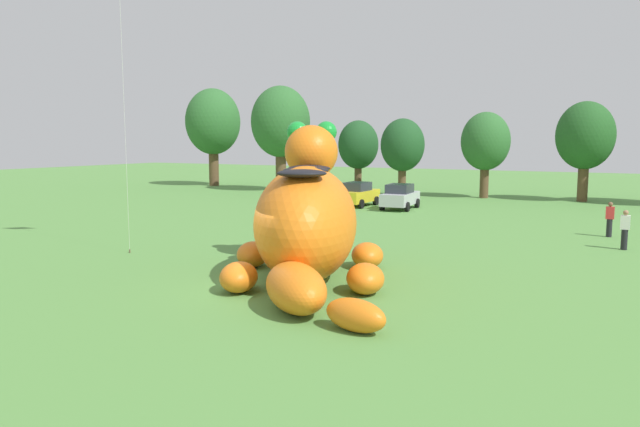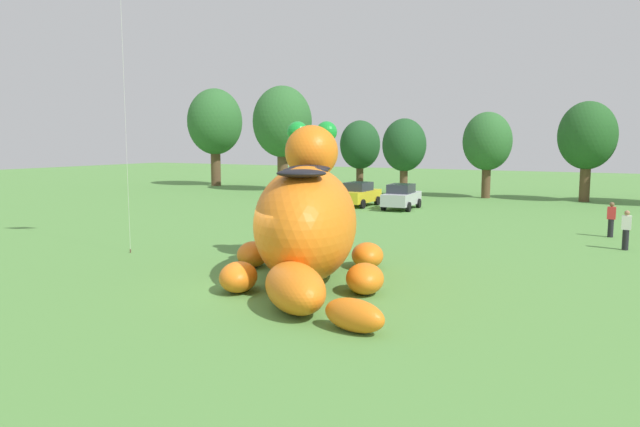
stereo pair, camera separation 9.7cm
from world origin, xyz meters
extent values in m
plane|color=#568E42|center=(0.00, 0.00, 0.00)|extent=(160.00, 160.00, 0.00)
ellipsoid|color=orange|center=(0.67, 1.93, 1.91)|extent=(5.97, 7.59, 3.82)
ellipsoid|color=orange|center=(-0.56, 4.55, 4.23)|extent=(2.77, 2.87, 2.02)
sphere|color=green|center=(-1.19, 4.58, 4.99)|extent=(0.81, 0.81, 0.81)
sphere|color=green|center=(-0.19, 5.06, 4.99)|extent=(0.81, 0.81, 0.81)
ellipsoid|color=black|center=(0.02, 3.32, 3.67)|extent=(1.90, 1.76, 0.25)
ellipsoid|color=black|center=(0.67, 1.93, 3.67)|extent=(1.90, 1.76, 0.25)
ellipsoid|color=black|center=(1.40, 0.40, 3.67)|extent=(1.90, 1.76, 0.25)
ellipsoid|color=orange|center=(-2.05, 2.72, 0.47)|extent=(1.75, 1.98, 0.93)
ellipsoid|color=orange|center=(1.79, 4.53, 0.47)|extent=(1.75, 1.98, 0.93)
ellipsoid|color=orange|center=(-0.30, -0.59, 0.47)|extent=(1.75, 1.98, 0.93)
ellipsoid|color=orange|center=(3.24, 1.08, 0.47)|extent=(1.75, 1.98, 0.93)
ellipsoid|color=orange|center=(2.34, -1.60, 0.67)|extent=(3.25, 3.24, 1.34)
ellipsoid|color=orange|center=(4.51, -2.40, 0.41)|extent=(1.89, 1.20, 0.82)
cube|color=red|center=(-10.56, 23.88, 0.72)|extent=(1.86, 4.16, 0.80)
cube|color=#2D333D|center=(-10.56, 23.73, 1.42)|extent=(1.57, 2.03, 0.60)
cylinder|color=black|center=(-11.46, 25.11, 0.32)|extent=(0.26, 0.65, 0.64)
cylinder|color=black|center=(-9.76, 25.18, 0.32)|extent=(0.26, 0.65, 0.64)
cylinder|color=black|center=(-11.36, 22.57, 0.32)|extent=(0.26, 0.65, 0.64)
cylinder|color=black|center=(-9.66, 22.64, 0.32)|extent=(0.26, 0.65, 0.64)
cube|color=yellow|center=(-7.16, 23.31, 0.72)|extent=(1.74, 4.12, 0.80)
cube|color=#2D333D|center=(-7.16, 23.16, 1.42)|extent=(1.52, 1.98, 0.60)
cylinder|color=black|center=(-8.00, 24.59, 0.32)|extent=(0.25, 0.64, 0.64)
cylinder|color=black|center=(-6.30, 24.58, 0.32)|extent=(0.25, 0.64, 0.64)
cylinder|color=black|center=(-8.02, 22.05, 0.32)|extent=(0.25, 0.64, 0.64)
cylinder|color=black|center=(-6.32, 22.03, 0.32)|extent=(0.25, 0.64, 0.64)
cube|color=#B7BABF|center=(-3.85, 23.00, 0.72)|extent=(1.99, 4.21, 0.80)
cube|color=#2D333D|center=(-3.83, 22.85, 1.42)|extent=(1.63, 2.07, 0.60)
cylinder|color=black|center=(-4.78, 24.21, 0.32)|extent=(0.28, 0.66, 0.64)
cylinder|color=black|center=(-3.09, 24.33, 0.32)|extent=(0.28, 0.66, 0.64)
cylinder|color=black|center=(-4.60, 21.68, 0.32)|extent=(0.28, 0.66, 0.64)
cylinder|color=black|center=(-2.91, 21.80, 0.32)|extent=(0.28, 0.66, 0.64)
cylinder|color=brown|center=(-28.41, 34.08, 1.75)|extent=(1.00, 1.00, 3.50)
ellipsoid|color=#2D662D|center=(-28.41, 34.08, 6.57)|extent=(5.59, 5.59, 6.71)
cylinder|color=brown|center=(-18.78, 31.70, 1.69)|extent=(0.97, 0.97, 3.38)
ellipsoid|color=#2D662D|center=(-18.78, 31.70, 6.36)|extent=(5.42, 5.42, 6.50)
cylinder|color=brown|center=(-12.10, 34.20, 1.14)|extent=(0.65, 0.65, 2.27)
ellipsoid|color=#1E4C23|center=(-12.10, 34.20, 4.27)|extent=(3.64, 3.64, 4.36)
cylinder|color=brown|center=(-7.07, 32.01, 1.14)|extent=(0.65, 0.65, 2.28)
ellipsoid|color=#1E4C23|center=(-7.07, 32.01, 4.29)|extent=(3.65, 3.65, 4.38)
cylinder|color=brown|center=(-0.66, 33.81, 1.22)|extent=(0.70, 0.70, 2.45)
ellipsoid|color=#2D662D|center=(-0.66, 33.81, 4.60)|extent=(3.91, 3.91, 4.70)
cylinder|color=brown|center=(6.67, 34.43, 1.34)|extent=(0.77, 0.77, 2.68)
ellipsoid|color=#235623|center=(6.67, 34.43, 5.04)|extent=(4.29, 4.29, 5.14)
cylinder|color=black|center=(9.31, 16.58, 0.44)|extent=(0.26, 0.26, 0.88)
cube|color=red|center=(9.31, 16.58, 1.18)|extent=(0.38, 0.22, 0.60)
sphere|color=brown|center=(9.31, 16.58, 1.60)|extent=(0.22, 0.22, 0.22)
cylinder|color=black|center=(10.04, 13.09, 0.44)|extent=(0.26, 0.26, 0.88)
cube|color=white|center=(10.04, 13.09, 1.18)|extent=(0.38, 0.22, 0.60)
sphere|color=#9E7051|center=(10.04, 13.09, 1.60)|extent=(0.22, 0.22, 0.22)
cylinder|color=brown|center=(-8.13, 2.55, 0.07)|extent=(0.06, 0.06, 0.15)
cylinder|color=silver|center=(-8.13, 2.55, 5.97)|extent=(0.01, 0.01, 11.63)
camera|label=1|loc=(10.45, -15.38, 4.67)|focal=33.60mm
camera|label=2|loc=(10.54, -15.33, 4.67)|focal=33.60mm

